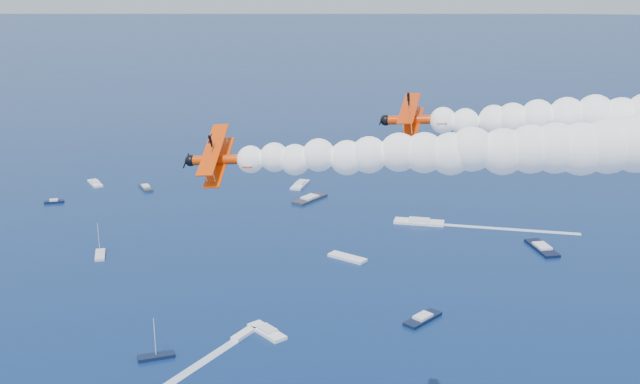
# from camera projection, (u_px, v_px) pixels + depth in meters

# --- Properties ---
(biplane_lead) EXTENTS (8.45, 9.87, 7.26)m
(biplane_lead) POSITION_uv_depth(u_px,v_px,m) (415.00, 120.00, 86.80)
(biplane_lead) COLOR red
(biplane_trail) EXTENTS (8.22, 10.04, 8.87)m
(biplane_trail) POSITION_uv_depth(u_px,v_px,m) (221.00, 160.00, 83.25)
(biplane_trail) COLOR #E93D04
(smoke_trail_trail) EXTENTS (69.69, 7.89, 12.54)m
(smoke_trail_trail) POSITION_uv_depth(u_px,v_px,m) (555.00, 147.00, 77.45)
(smoke_trail_trail) COLOR white
(spectator_boats) EXTENTS (210.96, 170.41, 0.70)m
(spectator_boats) POSITION_uv_depth(u_px,v_px,m) (294.00, 262.00, 198.15)
(spectator_boats) COLOR white
(spectator_boats) RESTS_ON ground
(boat_wakes) EXTENTS (165.42, 114.23, 0.04)m
(boat_wakes) POSITION_uv_depth(u_px,v_px,m) (227.00, 302.00, 176.16)
(boat_wakes) COLOR white
(boat_wakes) RESTS_ON ground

